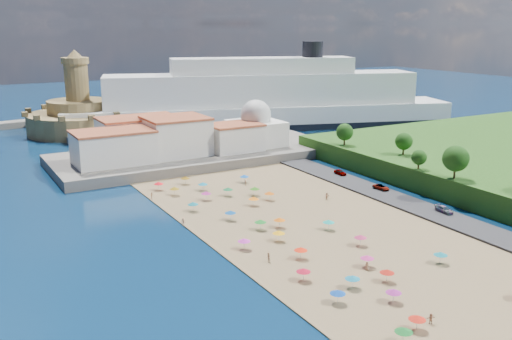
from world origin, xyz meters
TOP-DOWN VIEW (x-y plane):
  - ground at (0.00, 0.00)m, footprint 700.00×700.00m
  - terrace at (10.00, 73.00)m, footprint 90.00×36.00m
  - jetty at (-12.00, 108.00)m, footprint 18.00×70.00m
  - waterfront_buildings at (-3.05, 73.64)m, footprint 57.00×29.00m
  - domed_building at (30.00, 71.00)m, footprint 16.00×16.00m
  - fortress at (-12.00, 138.00)m, footprint 40.00×40.00m
  - cruise_ship at (57.23, 113.36)m, footprint 159.61×71.54m
  - beach_parasols at (-1.95, -11.60)m, footprint 30.55×114.13m
  - beachgoers at (-0.89, -2.52)m, footprint 39.07×96.32m
  - parked_cars at (36.00, 4.11)m, footprint 2.62×80.77m
  - hillside_trees at (47.89, -6.24)m, footprint 13.21×109.92m

SIDE VIEW (x-z plane):
  - ground at x=0.00m, z-range 0.00..0.00m
  - beachgoers at x=-0.89m, z-range 0.19..2.02m
  - jetty at x=-12.00m, z-range 0.00..2.40m
  - parked_cars at x=36.00m, z-range 0.65..2.09m
  - terrace at x=10.00m, z-range 0.00..3.00m
  - beach_parasols at x=-1.95m, z-range 1.05..3.25m
  - fortress at x=-12.00m, z-range -9.52..22.88m
  - waterfront_buildings at x=-3.05m, z-range 2.38..13.38m
  - domed_building at x=30.00m, z-range 1.47..16.47m
  - hillside_trees at x=47.89m, z-range 6.10..14.14m
  - cruise_ship at x=57.23m, z-range -7.13..27.85m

